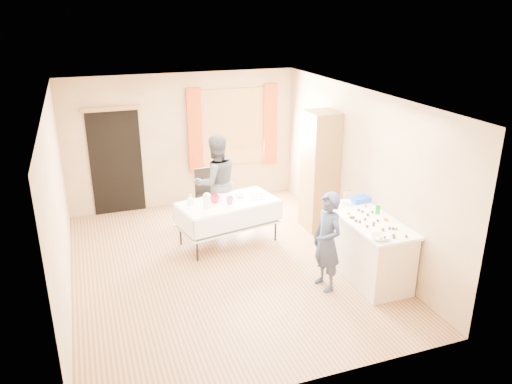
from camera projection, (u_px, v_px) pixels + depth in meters
name	position (u px, v px, depth m)	size (l,w,h in m)	color
floor	(225.00, 265.00, 7.73)	(4.50, 5.50, 0.02)	#9E7047
ceiling	(220.00, 96.00, 6.81)	(4.50, 5.50, 0.02)	white
wall_back	(183.00, 141.00, 9.70)	(4.50, 0.02, 2.60)	tan
wall_front	(301.00, 277.00, 4.84)	(4.50, 0.02, 2.60)	tan
wall_left	(57.00, 206.00, 6.56)	(0.02, 5.50, 2.60)	tan
wall_right	(358.00, 170.00, 7.98)	(0.02, 5.50, 2.60)	tan
window_frame	(233.00, 127.00, 9.91)	(1.32, 0.06, 1.52)	olive
window_pane	(233.00, 127.00, 9.90)	(1.20, 0.02, 1.40)	white
curtain_left	(195.00, 131.00, 9.62)	(0.28, 0.06, 1.65)	#AA3D14
curtain_right	(270.00, 125.00, 10.11)	(0.28, 0.06, 1.65)	#AA3D14
doorway	(116.00, 162.00, 9.37)	(0.95, 0.04, 2.00)	black
door_lintel	(111.00, 109.00, 8.99)	(1.05, 0.06, 0.08)	olive
cabinet	(320.00, 171.00, 8.70)	(0.50, 0.60, 2.11)	olive
counter	(368.00, 249.00, 7.25)	(0.71, 1.49, 0.91)	beige
party_table	(228.00, 218.00, 8.30)	(1.75, 1.13, 0.75)	black
chair	(209.00, 204.00, 9.32)	(0.44, 0.44, 0.95)	black
girl	(327.00, 242.00, 6.88)	(0.41, 0.57, 1.43)	#212946
woman	(216.00, 182.00, 8.76)	(0.89, 0.73, 1.71)	black
soda_can	(378.00, 210.00, 7.28)	(0.07, 0.07, 0.12)	#048713
mixing_bowl	(380.00, 237.00, 6.49)	(0.27, 0.27, 0.06)	white
foam_block	(346.00, 203.00, 7.59)	(0.15, 0.10, 0.08)	white
blue_basket	(360.00, 199.00, 7.73)	(0.30, 0.20, 0.08)	blue
pitcher	(207.00, 201.00, 7.89)	(0.11, 0.11, 0.22)	silver
cup_red	(215.00, 199.00, 8.14)	(0.16, 0.16, 0.12)	red
cup_rainbow	(230.00, 201.00, 8.06)	(0.15, 0.15, 0.12)	red
small_bowl	(240.00, 195.00, 8.39)	(0.18, 0.18, 0.05)	white
pastry_tray	(257.00, 197.00, 8.34)	(0.28, 0.20, 0.02)	white
bottle	(190.00, 200.00, 8.02)	(0.10, 0.10, 0.18)	white
cake_balls	(374.00, 223.00, 6.95)	(0.48, 1.15, 0.04)	#3F2314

